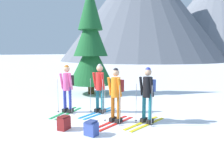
{
  "coord_description": "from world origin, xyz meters",
  "views": [
    {
      "loc": [
        3.84,
        -5.89,
        2.09
      ],
      "look_at": [
        0.06,
        0.37,
        1.05
      ],
      "focal_mm": 35.36,
      "sensor_mm": 36.0,
      "label": 1
    }
  ],
  "objects_px": {
    "backpack_on_snow_front": "(91,128)",
    "pine_tree_near": "(91,45)",
    "skier_in_orange": "(116,92)",
    "skier_in_pink": "(67,86)",
    "skier_in_red": "(100,86)",
    "skier_in_black": "(148,92)",
    "backpack_on_snow_beside": "(64,123)"
  },
  "relations": [
    {
      "from": "backpack_on_snow_front",
      "to": "pine_tree_near",
      "type": "bearing_deg",
      "value": 126.48
    },
    {
      "from": "skier_in_pink",
      "to": "skier_in_black",
      "type": "bearing_deg",
      "value": 6.58
    },
    {
      "from": "skier_in_pink",
      "to": "backpack_on_snow_front",
      "type": "xyz_separation_m",
      "value": [
        2.0,
        -1.34,
        -0.76
      ]
    },
    {
      "from": "skier_in_red",
      "to": "backpack_on_snow_beside",
      "type": "xyz_separation_m",
      "value": [
        0.12,
        -1.92,
        -0.75
      ]
    },
    {
      "from": "pine_tree_near",
      "to": "backpack_on_snow_beside",
      "type": "xyz_separation_m",
      "value": [
        2.53,
        -4.68,
        -2.29
      ]
    },
    {
      "from": "skier_in_orange",
      "to": "skier_in_black",
      "type": "bearing_deg",
      "value": 26.62
    },
    {
      "from": "skier_in_pink",
      "to": "skier_in_orange",
      "type": "xyz_separation_m",
      "value": [
        2.01,
        -0.09,
        -0.02
      ]
    },
    {
      "from": "skier_in_pink",
      "to": "backpack_on_snow_front",
      "type": "distance_m",
      "value": 2.53
    },
    {
      "from": "pine_tree_near",
      "to": "backpack_on_snow_front",
      "type": "relative_size",
      "value": 14.27
    },
    {
      "from": "backpack_on_snow_front",
      "to": "backpack_on_snow_beside",
      "type": "height_order",
      "value": "same"
    },
    {
      "from": "skier_in_pink",
      "to": "backpack_on_snow_beside",
      "type": "height_order",
      "value": "skier_in_pink"
    },
    {
      "from": "skier_in_orange",
      "to": "pine_tree_near",
      "type": "relative_size",
      "value": 0.31
    },
    {
      "from": "skier_in_pink",
      "to": "backpack_on_snow_beside",
      "type": "distance_m",
      "value": 1.92
    },
    {
      "from": "skier_in_pink",
      "to": "backpack_on_snow_beside",
      "type": "xyz_separation_m",
      "value": [
        1.11,
        -1.38,
        -0.76
      ]
    },
    {
      "from": "skier_in_black",
      "to": "backpack_on_snow_front",
      "type": "bearing_deg",
      "value": -116.78
    },
    {
      "from": "skier_in_pink",
      "to": "backpack_on_snow_front",
      "type": "bearing_deg",
      "value": -33.72
    },
    {
      "from": "skier_in_red",
      "to": "backpack_on_snow_front",
      "type": "xyz_separation_m",
      "value": [
        1.02,
        -1.88,
        -0.75
      ]
    },
    {
      "from": "pine_tree_near",
      "to": "skier_in_orange",
      "type": "bearing_deg",
      "value": -44.65
    },
    {
      "from": "skier_in_black",
      "to": "backpack_on_snow_front",
      "type": "relative_size",
      "value": 4.54
    },
    {
      "from": "skier_in_black",
      "to": "backpack_on_snow_beside",
      "type": "bearing_deg",
      "value": -135.47
    },
    {
      "from": "skier_in_red",
      "to": "skier_in_black",
      "type": "relative_size",
      "value": 1.01
    },
    {
      "from": "skier_in_pink",
      "to": "skier_in_black",
      "type": "relative_size",
      "value": 0.97
    },
    {
      "from": "skier_in_red",
      "to": "backpack_on_snow_front",
      "type": "distance_m",
      "value": 2.26
    },
    {
      "from": "skier_in_orange",
      "to": "skier_in_pink",
      "type": "bearing_deg",
      "value": 177.4
    },
    {
      "from": "skier_in_pink",
      "to": "skier_in_red",
      "type": "height_order",
      "value": "skier_in_red"
    },
    {
      "from": "skier_in_orange",
      "to": "backpack_on_snow_front",
      "type": "xyz_separation_m",
      "value": [
        -0.0,
        -1.25,
        -0.74
      ]
    },
    {
      "from": "backpack_on_snow_front",
      "to": "skier_in_red",
      "type": "bearing_deg",
      "value": 118.44
    },
    {
      "from": "backpack_on_snow_beside",
      "to": "skier_in_red",
      "type": "bearing_deg",
      "value": 93.57
    },
    {
      "from": "skier_in_orange",
      "to": "backpack_on_snow_beside",
      "type": "relative_size",
      "value": 4.36
    },
    {
      "from": "skier_in_black",
      "to": "backpack_on_snow_beside",
      "type": "distance_m",
      "value": 2.55
    },
    {
      "from": "backpack_on_snow_front",
      "to": "skier_in_black",
      "type": "bearing_deg",
      "value": 63.22
    },
    {
      "from": "skier_in_red",
      "to": "skier_in_black",
      "type": "distance_m",
      "value": 1.87
    }
  ]
}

